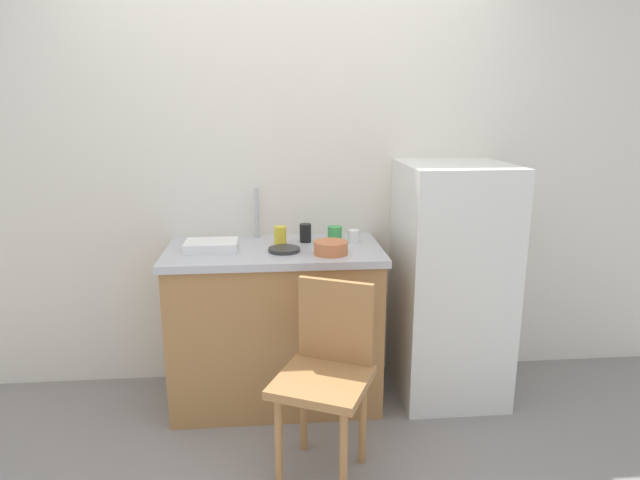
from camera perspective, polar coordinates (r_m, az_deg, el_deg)
The scene contains 14 objects.
ground_plane at distance 2.85m, azimuth -2.41°, elevation -22.17°, with size 8.00×8.00×0.00m, color gray.
back_wall at distance 3.33m, azimuth -3.50°, elevation 6.02°, with size 4.80×0.10×2.44m, color silver.
cabinet_base at distance 3.20m, azimuth -4.60°, elevation -8.99°, with size 1.14×0.60×0.87m, color #A87542.
countertop at distance 3.06m, azimuth -4.76°, elevation -1.15°, with size 1.18×0.64×0.04m, color #B7B7BC.
faucet at distance 3.26m, azimuth -6.52°, elevation 2.80°, with size 0.02×0.02×0.29m, color #B7B7BC.
refrigerator at distance 3.27m, azimuth 13.29°, elevation -4.24°, with size 0.59×0.62×1.36m, color silver.
chair at distance 2.58m, azimuth 0.69°, elevation -13.26°, with size 0.53×0.53×0.89m.
dish_tray at distance 3.04m, azimuth -11.14°, elevation -0.57°, with size 0.28×0.20×0.05m, color white.
terracotta_bowl at distance 2.91m, azimuth 1.11°, elevation -0.80°, with size 0.18×0.18×0.07m, color #C67042.
hotplate at distance 2.97m, azimuth -3.70°, elevation -0.99°, with size 0.17×0.17×0.02m, color #2D2D2D.
cup_black at distance 3.15m, azimuth -1.52°, elevation 0.73°, with size 0.07×0.07×0.10m, color black.
cup_green at distance 3.17m, azimuth 1.54°, elevation 0.64°, with size 0.08×0.08×0.09m, color green.
cup_white at distance 3.14m, azimuth 3.49°, elevation 0.38°, with size 0.06×0.06×0.07m, color white.
cup_yellow at distance 3.10m, azimuth -4.13°, elevation 0.47°, with size 0.07×0.07×0.10m, color yellow.
Camera 1 is at (-0.10, -2.30, 1.69)m, focal length 31.04 mm.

